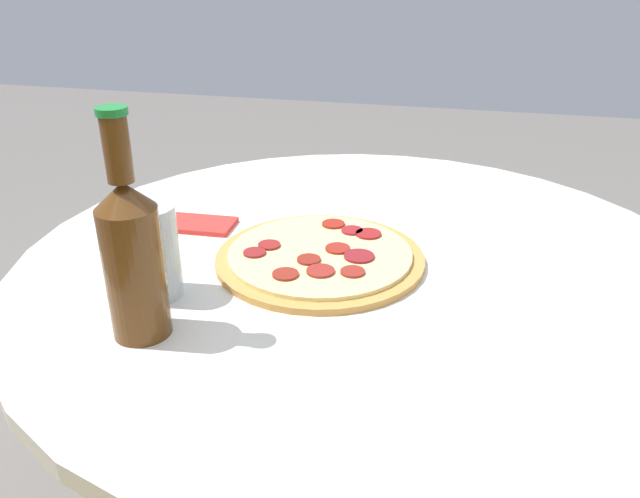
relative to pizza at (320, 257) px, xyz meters
The scene contains 5 objects.
table 0.17m from the pizza, 151.79° to the right, with size 1.01×1.01×0.69m.
pizza is the anchor object (origin of this frame).
beer_bottle 0.29m from the pizza, 55.04° to the left, with size 0.07×0.07×0.27m.
drinking_glass 0.24m from the pizza, 37.40° to the left, with size 0.07×0.07×0.12m.
napkin 0.23m from the pizza, 18.72° to the right, with size 0.12×0.07×0.01m.
Camera 1 is at (-0.13, 0.81, 1.10)m, focal length 35.00 mm.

